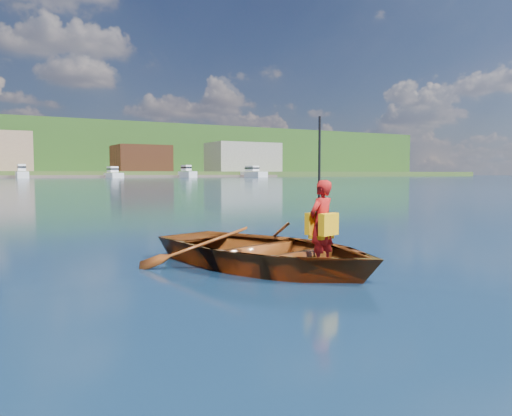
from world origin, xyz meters
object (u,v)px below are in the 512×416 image
object	(u,v)px
child_paddler	(321,224)
rowboat	(265,251)
marina_yachts	(52,173)
dock	(35,177)

from	to	relation	value
child_paddler	rowboat	bearing A→B (deg)	117.55
rowboat	child_paddler	xyz separation A→B (m)	(0.42, -0.81, 0.45)
marina_yachts	rowboat	bearing A→B (deg)	-95.64
child_paddler	marina_yachts	bearing A→B (deg)	84.56
child_paddler	marina_yachts	world-z (taller)	marina_yachts
rowboat	dock	bearing A→B (deg)	86.06
rowboat	child_paddler	world-z (taller)	child_paddler
dock	child_paddler	bearing A→B (deg)	-93.76
child_paddler	dock	xyz separation A→B (m)	(9.80, 149.20, -0.30)
child_paddler	marina_yachts	size ratio (longest dim) A/B	0.01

